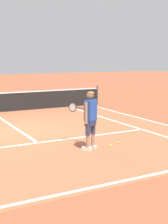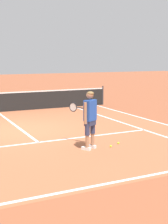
{
  "view_description": "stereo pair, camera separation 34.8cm",
  "coord_description": "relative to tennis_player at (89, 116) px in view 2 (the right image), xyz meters",
  "views": [
    {
      "loc": [
        -3.4,
        -11.49,
        2.67
      ],
      "look_at": [
        1.13,
        -3.01,
        1.05
      ],
      "focal_mm": 52.09,
      "sensor_mm": 36.0,
      "label": 1
    },
    {
      "loc": [
        -3.09,
        -11.65,
        2.67
      ],
      "look_at": [
        1.13,
        -3.01,
        1.05
      ],
      "focal_mm": 52.09,
      "sensor_mm": 36.0,
      "label": 2
    }
  ],
  "objects": [
    {
      "name": "line_service",
      "position": [
        -1.12,
        1.37,
        -0.99
      ],
      "size": [
        8.23,
        0.1,
        0.01
      ],
      "primitive_type": "cube",
      "color": "white",
      "rests_on": "ground"
    },
    {
      "name": "line_singles_right",
      "position": [
        2.99,
        2.61,
        -0.99
      ],
      "size": [
        0.1,
        10.33,
        0.01
      ],
      "primitive_type": "cube",
      "color": "white",
      "rests_on": "ground"
    },
    {
      "name": "tennis_player",
      "position": [
        0.0,
        0.0,
        0.0
      ],
      "size": [
        0.55,
        1.23,
        1.71
      ],
      "color": "white",
      "rests_on": "ground"
    },
    {
      "name": "line_baseline",
      "position": [
        -1.12,
        -2.56,
        -0.99
      ],
      "size": [
        10.98,
        0.1,
        0.01
      ],
      "primitive_type": "cube",
      "color": "white",
      "rests_on": "ground"
    },
    {
      "name": "ground_plane",
      "position": [
        -1.12,
        3.39,
        -0.99
      ],
      "size": [
        80.0,
        80.0,
        0.0
      ],
      "primitive_type": "plane",
      "color": "#9E5133"
    },
    {
      "name": "line_centre_service",
      "position": [
        -1.12,
        4.57,
        -0.99
      ],
      "size": [
        0.1,
        6.4,
        0.01
      ],
      "primitive_type": "cube",
      "color": "white",
      "rests_on": "ground"
    },
    {
      "name": "tennis_ball_by_baseline",
      "position": [
        1.06,
        0.08,
        -0.96
      ],
      "size": [
        0.07,
        0.07,
        0.07
      ],
      "primitive_type": "sphere",
      "color": "#CCE02D",
      "rests_on": "ground"
    },
    {
      "name": "court_inner_surface",
      "position": [
        -1.12,
        2.61,
        -0.99
      ],
      "size": [
        10.98,
        10.73,
        0.0
      ],
      "primitive_type": "cube",
      "color": "#B2603D",
      "rests_on": "ground"
    },
    {
      "name": "line_doubles_right",
      "position": [
        4.37,
        2.61,
        -0.99
      ],
      "size": [
        0.1,
        10.33,
        0.01
      ],
      "primitive_type": "cube",
      "color": "white",
      "rests_on": "ground"
    },
    {
      "name": "tennis_ball_near_feet",
      "position": [
        0.66,
        -0.12,
        -0.96
      ],
      "size": [
        0.07,
        0.07,
        0.07
      ],
      "primitive_type": "sphere",
      "color": "#CCE02D",
      "rests_on": "ground"
    }
  ]
}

